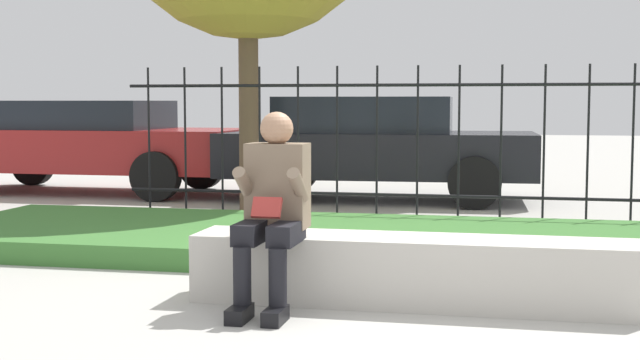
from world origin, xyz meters
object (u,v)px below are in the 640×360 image
Objects in this scene: stone_bench at (413,275)px; person_seated_reader at (273,203)px; car_parked_left at (85,142)px; car_parked_center at (374,145)px.

stone_bench is 1.02m from person_seated_reader.
car_parked_left is at bearing 125.35° from person_seated_reader.
car_parked_left is at bearing 175.97° from car_parked_center.
car_parked_center reaches higher than person_seated_reader.
person_seated_reader is at bearing -54.12° from car_parked_left.
person_seated_reader is 0.30× the size of car_parked_center.
person_seated_reader is 0.27× the size of car_parked_left.
stone_bench is at bearing 18.66° from person_seated_reader.
car_parked_left is 4.19m from car_parked_center.
car_parked_center is (-1.18, 5.98, 0.54)m from stone_bench.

